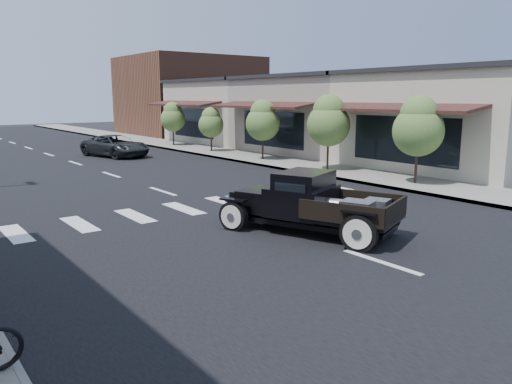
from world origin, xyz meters
TOP-DOWN VIEW (x-y plane):
  - ground at (0.00, 0.00)m, footprint 120.00×120.00m
  - road at (0.00, 15.00)m, footprint 14.00×80.00m
  - road_markings at (0.00, 10.00)m, footprint 12.00×60.00m
  - sidewalk_right at (8.50, 15.00)m, footprint 3.00×80.00m
  - storefront_near at (15.00, 4.00)m, footprint 10.00×9.00m
  - storefront_mid at (15.00, 13.00)m, footprint 10.00×9.00m
  - storefront_far at (15.00, 22.00)m, footprint 10.00×9.00m
  - far_building_right at (15.50, 32.00)m, footprint 11.00×10.00m
  - small_tree_a at (8.30, 2.09)m, footprint 1.93×1.93m
  - small_tree_b at (8.30, 6.83)m, footprint 1.96×1.96m
  - small_tree_c at (8.30, 11.70)m, footprint 1.83×1.83m
  - small_tree_d at (8.30, 16.87)m, footprint 1.54×1.54m
  - small_tree_e at (8.30, 21.81)m, footprint 1.70×1.70m
  - hotrod_pickup at (0.44, -0.38)m, footprint 3.70×5.09m
  - second_car at (2.84, 18.61)m, footprint 3.14×4.86m

SIDE VIEW (x-z plane):
  - ground at x=0.00m, z-range 0.00..0.00m
  - road_markings at x=0.00m, z-range -0.03..0.03m
  - road at x=0.00m, z-range 0.00..0.02m
  - sidewalk_right at x=8.50m, z-range 0.00..0.15m
  - second_car at x=2.84m, z-range 0.00..1.24m
  - hotrod_pickup at x=0.44m, z-range 0.00..1.60m
  - small_tree_d at x=8.30m, z-range 0.15..2.72m
  - small_tree_e at x=8.30m, z-range 0.15..2.99m
  - small_tree_c at x=8.30m, z-range 0.15..3.19m
  - small_tree_a at x=8.30m, z-range 0.15..3.37m
  - small_tree_b at x=8.30m, z-range 0.15..3.42m
  - storefront_near at x=15.00m, z-range 0.00..4.50m
  - storefront_mid at x=15.00m, z-range 0.00..4.50m
  - storefront_far at x=15.00m, z-range 0.00..4.50m
  - far_building_right at x=15.50m, z-range 0.00..7.00m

